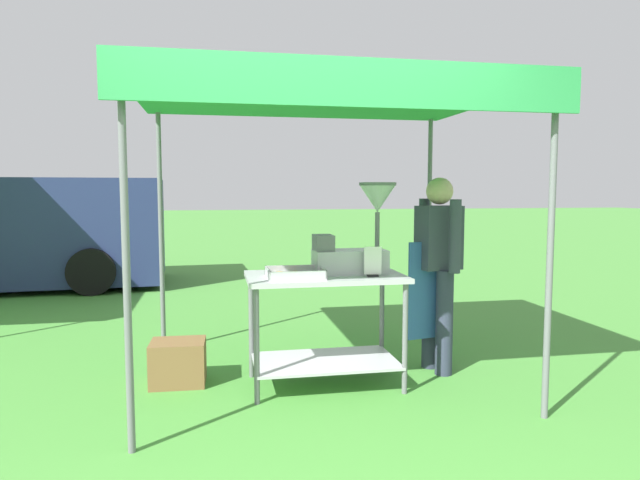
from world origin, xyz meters
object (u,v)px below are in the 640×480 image
donut_tray (295,275)px  donut_fryer (358,237)px  donut_cart (325,307)px  supply_crate (178,362)px  stall_canopy (322,102)px  menu_sign (373,264)px  vendor (438,264)px

donut_tray → donut_fryer: (0.52, 0.16, 0.26)m
donut_cart → supply_crate: (-1.12, 0.24, -0.44)m
donut_fryer → supply_crate: size_ratio=1.64×
stall_canopy → menu_sign: (0.33, -0.26, -1.22)m
vendor → donut_tray: bearing=-167.3°
donut_cart → menu_sign: 0.51m
stall_canopy → donut_fryer: stall_canopy is taller
menu_sign → donut_tray: bearing=175.5°
vendor → supply_crate: 2.22m
stall_canopy → vendor: stall_canopy is taller
donut_cart → donut_fryer: bearing=10.2°
donut_cart → supply_crate: size_ratio=2.78×
donut_cart → donut_tray: size_ratio=2.87×
stall_canopy → donut_fryer: 1.07m
stall_canopy → vendor: size_ratio=1.75×
donut_cart → menu_sign: (0.33, -0.16, 0.35)m
stall_canopy → donut_cart: (0.00, -0.10, -1.56)m
stall_canopy → menu_sign: stall_canopy is taller
donut_cart → menu_sign: size_ratio=5.34×
donut_tray → donut_fryer: 0.60m
stall_canopy → donut_tray: 1.33m
stall_canopy → donut_tray: (-0.25, -0.21, -1.29)m
stall_canopy → donut_tray: bearing=-139.6°
stall_canopy → supply_crate: 2.30m
supply_crate → donut_fryer: bearing=-7.7°
supply_crate → stall_canopy: bearing=-7.0°
stall_canopy → donut_cart: 1.57m
stall_canopy → vendor: (0.98, 0.06, -1.27)m
stall_canopy → vendor: bearing=3.7°
donut_fryer → supply_crate: donut_fryer is taller
stall_canopy → menu_sign: 1.29m
donut_cart → vendor: 1.03m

